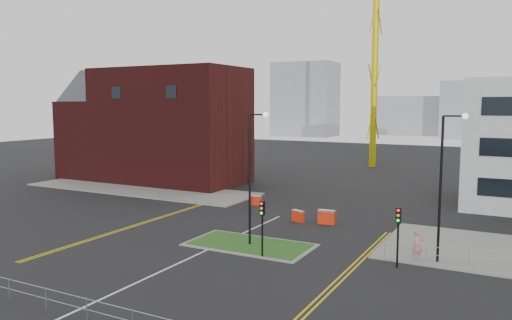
{
  "coord_description": "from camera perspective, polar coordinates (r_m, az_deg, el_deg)",
  "views": [
    {
      "loc": [
        18.07,
        -21.36,
        9.71
      ],
      "look_at": [
        -1.49,
        15.5,
        5.0
      ],
      "focal_mm": 35.0,
      "sensor_mm": 36.0,
      "label": 1
    }
  ],
  "objects": [
    {
      "name": "barrier_right",
      "position": [
        41.06,
        8.06,
        -6.41
      ],
      "size": [
        1.4,
        0.55,
        1.16
      ],
      "color": "red",
      "rests_on": "ground"
    },
    {
      "name": "yellow_left_b",
      "position": [
        42.36,
        -12.28,
        -6.96
      ],
      "size": [
        0.12,
        24.0,
        0.01
      ],
      "primitive_type": "cube",
      "color": "gold",
      "rests_on": "ground"
    },
    {
      "name": "skyline_d",
      "position": [
        163.5,
        18.84,
        4.8
      ],
      "size": [
        30.0,
        12.0,
        12.0
      ],
      "primitive_type": "cube",
      "color": "gray",
      "rests_on": "ground"
    },
    {
      "name": "pavement_left",
      "position": [
        58.5,
        -13.16,
        -3.22
      ],
      "size": [
        28.0,
        8.0,
        0.12
      ],
      "primitive_type": "cube",
      "color": "slate",
      "rests_on": "ground"
    },
    {
      "name": "traffic_light_right",
      "position": [
        30.8,
        15.94,
        -7.22
      ],
      "size": [
        0.28,
        0.33,
        3.65
      ],
      "color": "black",
      "rests_on": "ground"
    },
    {
      "name": "centre_line",
      "position": [
        31.09,
        -9.48,
        -11.84
      ],
      "size": [
        0.15,
        30.0,
        0.01
      ],
      "primitive_type": "cube",
      "color": "silver",
      "rests_on": "ground"
    },
    {
      "name": "streetlamp_right_near",
      "position": [
        31.89,
        20.76,
        -1.73
      ],
      "size": [
        1.46,
        0.36,
        9.18
      ],
      "color": "black",
      "rests_on": "ground"
    },
    {
      "name": "brick_building",
      "position": [
        64.26,
        -11.8,
        3.75
      ],
      "size": [
        24.2,
        10.07,
        14.24
      ],
      "color": "#3F0F10",
      "rests_on": "ground"
    },
    {
      "name": "skyline_a",
      "position": [
        152.83,
        5.66,
        6.9
      ],
      "size": [
        18.0,
        12.0,
        22.0
      ],
      "primitive_type": "cube",
      "color": "gray",
      "rests_on": "ground"
    },
    {
      "name": "ground",
      "position": [
        29.62,
        -11.89,
        -12.84
      ],
      "size": [
        200.0,
        200.0,
        0.0
      ],
      "primitive_type": "plane",
      "color": "black",
      "rests_on": "ground"
    },
    {
      "name": "skyline_b",
      "position": [
        151.59,
        25.01,
        5.2
      ],
      "size": [
        24.0,
        12.0,
        16.0
      ],
      "primitive_type": "cube",
      "color": "gray",
      "rests_on": "ground"
    },
    {
      "name": "traffic_light_island",
      "position": [
        31.57,
        0.71,
        -6.64
      ],
      "size": [
        0.28,
        0.33,
        3.65
      ],
      "color": "black",
      "rests_on": "ground"
    },
    {
      "name": "yellow_left_a",
      "position": [
        42.55,
        -12.59,
        -6.9
      ],
      "size": [
        0.12,
        24.0,
        0.01
      ],
      "primitive_type": "cube",
      "color": "gold",
      "rests_on": "ground"
    },
    {
      "name": "railing_left",
      "position": [
        49.75,
        -8.37,
        -4.01
      ],
      "size": [
        6.05,
        0.05,
        1.1
      ],
      "color": "gray",
      "rests_on": "ground"
    },
    {
      "name": "barrier_mid",
      "position": [
        41.63,
        4.81,
        -6.34
      ],
      "size": [
        1.19,
        0.79,
        0.95
      ],
      "color": "red",
      "rests_on": "ground"
    },
    {
      "name": "yellow_right_b",
      "position": [
        30.19,
        10.8,
        -12.43
      ],
      "size": [
        0.12,
        20.0,
        0.01
      ],
      "primitive_type": "cube",
      "color": "gold",
      "rests_on": "ground"
    },
    {
      "name": "barrier_left",
      "position": [
        48.08,
        -0.0,
        -4.6
      ],
      "size": [
        1.16,
        0.64,
        0.93
      ],
      "color": "red",
      "rests_on": "ground"
    },
    {
      "name": "yellow_right_a",
      "position": [
        30.27,
        10.24,
        -12.37
      ],
      "size": [
        0.12,
        20.0,
        0.01
      ],
      "primitive_type": "cube",
      "color": "gold",
      "rests_on": "ground"
    },
    {
      "name": "grass_island",
      "position": [
        34.84,
        -0.72,
        -9.64
      ],
      "size": [
        8.0,
        4.0,
        0.12
      ],
      "primitive_type": "cube",
      "color": "#214918",
      "rests_on": "ground"
    },
    {
      "name": "pedestrian",
      "position": [
        32.74,
        17.95,
        -9.31
      ],
      "size": [
        0.87,
        0.81,
        2.0
      ],
      "primitive_type": "imported",
      "rotation": [
        0.0,
        0.0,
        0.62
      ],
      "color": "#BC7A82",
      "rests_on": "ground"
    },
    {
      "name": "island_kerb",
      "position": [
        34.84,
        -0.72,
        -9.68
      ],
      "size": [
        8.6,
        4.6,
        0.08
      ],
      "primitive_type": "cube",
      "color": "slate",
      "rests_on": "ground"
    },
    {
      "name": "railing_front",
      "position": [
        25.34,
        -20.93,
        -14.63
      ],
      "size": [
        24.05,
        0.05,
        1.1
      ],
      "color": "gray",
      "rests_on": "ground"
    },
    {
      "name": "streetlamp_island",
      "position": [
        33.64,
        -0.4,
        -0.9
      ],
      "size": [
        1.46,
        0.36,
        9.18
      ],
      "color": "black",
      "rests_on": "ground"
    }
  ]
}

